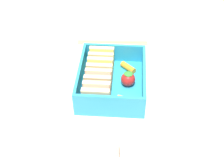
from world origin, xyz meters
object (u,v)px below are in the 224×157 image
(strawberry_far_left, at_px, (128,79))
(carrot_stick_left, at_px, (128,67))
(sandwich_left, at_px, (96,94))
(sandwich_center, at_px, (100,69))
(sandwich_center_right, at_px, (102,59))
(carrot_stick_far_left, at_px, (126,100))
(drinking_glass, at_px, (100,151))
(chopstick_pair, at_px, (113,42))
(sandwich_center_left, at_px, (98,81))

(strawberry_far_left, relative_size, carrot_stick_left, 0.98)
(sandwich_left, distance_m, carrot_stick_left, 0.12)
(sandwich_center, distance_m, sandwich_center_right, 0.04)
(carrot_stick_far_left, relative_size, drinking_glass, 0.46)
(sandwich_left, xyz_separation_m, chopstick_pair, (0.22, -0.02, -0.03))
(chopstick_pair, bearing_deg, sandwich_center_left, 174.47)
(sandwich_left, xyz_separation_m, strawberry_far_left, (0.06, -0.06, -0.01))
(sandwich_center, height_order, carrot_stick_far_left, sandwich_center)
(carrot_stick_left, relative_size, drinking_glass, 0.49)
(carrot_stick_left, xyz_separation_m, drinking_glass, (-0.24, 0.04, 0.02))
(carrot_stick_far_left, bearing_deg, carrot_stick_left, -1.21)
(carrot_stick_left, height_order, chopstick_pair, carrot_stick_left)
(sandwich_center, bearing_deg, sandwich_center_right, 0.00)
(carrot_stick_far_left, height_order, strawberry_far_left, strawberry_far_left)
(sandwich_center_left, height_order, carrot_stick_far_left, sandwich_center_left)
(sandwich_center_right, xyz_separation_m, drinking_glass, (-0.25, -0.02, 0.00))
(sandwich_center_right, bearing_deg, chopstick_pair, -9.34)
(sandwich_center_left, distance_m, carrot_stick_left, 0.09)
(sandwich_center_right, distance_m, carrot_stick_left, 0.06)
(carrot_stick_far_left, bearing_deg, drinking_glass, 165.14)
(sandwich_left, distance_m, strawberry_far_left, 0.08)
(carrot_stick_far_left, xyz_separation_m, strawberry_far_left, (0.05, -0.00, 0.01))
(sandwich_center_left, bearing_deg, carrot_stick_left, -41.85)
(carrot_stick_far_left, distance_m, strawberry_far_left, 0.05)
(sandwich_center_right, xyz_separation_m, strawberry_far_left, (-0.06, -0.06, -0.01))
(sandwich_left, relative_size, carrot_stick_left, 1.47)
(sandwich_center_left, xyz_separation_m, carrot_stick_far_left, (-0.03, -0.06, -0.02))
(sandwich_center_left, distance_m, sandwich_center_right, 0.08)
(sandwich_center, bearing_deg, sandwich_center_left, 180.00)
(chopstick_pair, bearing_deg, sandwich_center, 173.05)
(carrot_stick_far_left, relative_size, strawberry_far_left, 0.96)
(sandwich_center, relative_size, carrot_stick_left, 1.47)
(sandwich_center_left, height_order, carrot_stick_left, sandwich_center_left)
(sandwich_left, height_order, drinking_glass, drinking_glass)
(sandwich_center_right, bearing_deg, carrot_stick_far_left, -151.66)
(sandwich_left, bearing_deg, sandwich_center_right, 0.00)
(sandwich_left, relative_size, chopstick_pair, 0.31)
(strawberry_far_left, xyz_separation_m, chopstick_pair, (0.17, 0.04, -0.03))
(carrot_stick_left, bearing_deg, sandwich_center, 116.21)
(carrot_stick_left, bearing_deg, chopstick_pair, 20.18)
(sandwich_center_right, bearing_deg, sandwich_center_left, 180.00)
(sandwich_left, bearing_deg, strawberry_far_left, -48.28)
(sandwich_left, bearing_deg, drinking_glass, -171.12)
(sandwich_center_left, height_order, sandwich_center_right, same)
(chopstick_pair, bearing_deg, carrot_stick_left, -159.82)
(sandwich_center, height_order, drinking_glass, drinking_glass)
(sandwich_center_right, bearing_deg, sandwich_left, 180.00)
(chopstick_pair, bearing_deg, carrot_stick_far_left, -169.38)
(sandwich_left, relative_size, sandwich_center_left, 1.00)
(sandwich_center_right, height_order, drinking_glass, drinking_glass)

